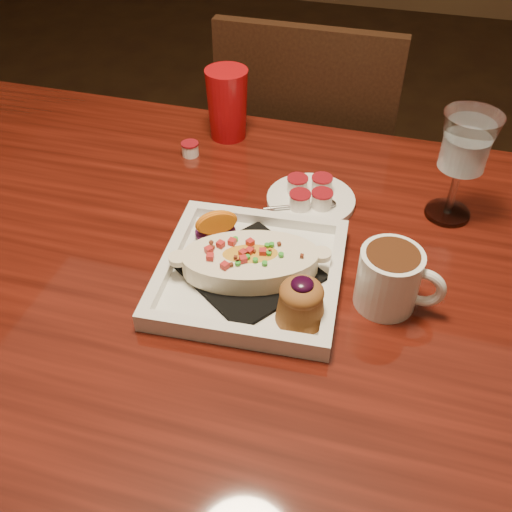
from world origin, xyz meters
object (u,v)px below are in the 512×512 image
(saucer, at_px, (310,198))
(red_tumbler, at_px, (227,104))
(chair_far, at_px, (308,173))
(goblet, at_px, (465,148))
(table, at_px, (235,303))
(plate, at_px, (255,270))
(coffee_mug, at_px, (391,277))

(saucer, xyz_separation_m, red_tumbler, (-0.21, 0.18, 0.06))
(chair_far, xyz_separation_m, goblet, (0.31, -0.42, 0.37))
(table, height_order, goblet, goblet)
(red_tumbler, bearing_deg, saucer, -41.22)
(plate, relative_size, coffee_mug, 2.30)
(red_tumbler, bearing_deg, plate, -66.70)
(table, relative_size, plate, 5.29)
(plate, xyz_separation_m, goblet, (0.27, 0.25, 0.10))
(table, height_order, saucer, saucer)
(red_tumbler, bearing_deg, coffee_mug, -46.65)
(table, height_order, plate, plate)
(table, bearing_deg, saucer, 64.70)
(plate, xyz_separation_m, coffee_mug, (0.19, 0.01, 0.02))
(chair_far, height_order, plate, chair_far)
(coffee_mug, bearing_deg, chair_far, 115.14)
(table, relative_size, saucer, 9.77)
(plate, height_order, goblet, goblet)
(table, xyz_separation_m, coffee_mug, (0.24, -0.03, 0.15))
(plate, height_order, red_tumbler, red_tumbler)
(table, xyz_separation_m, red_tumbler, (-0.12, 0.36, 0.17))
(coffee_mug, relative_size, goblet, 0.66)
(coffee_mug, height_order, saucer, coffee_mug)
(coffee_mug, bearing_deg, saucer, 132.66)
(chair_far, relative_size, red_tumbler, 6.66)
(plate, bearing_deg, saucer, 76.18)
(coffee_mug, bearing_deg, plate, -170.78)
(saucer, bearing_deg, chair_far, 100.39)
(chair_far, xyz_separation_m, plate, (0.05, -0.67, 0.27))
(coffee_mug, relative_size, red_tumbler, 0.88)
(saucer, height_order, red_tumbler, red_tumbler)
(chair_far, height_order, coffee_mug, chair_far)
(coffee_mug, bearing_deg, goblet, 77.04)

